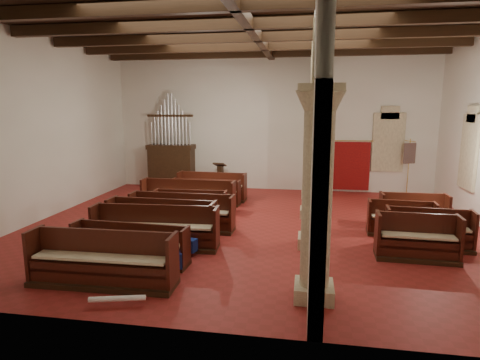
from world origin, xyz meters
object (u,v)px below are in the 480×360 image
object	(u,v)px
aisle_pew_0	(417,244)
processional_banner	(408,177)
pipe_organ	(171,158)
lectern	(220,178)
nave_pew_0	(103,268)

from	to	relation	value
aisle_pew_0	processional_banner	bearing A→B (deg)	81.05
pipe_organ	aisle_pew_0	distance (m)	11.60
lectern	pipe_organ	bearing A→B (deg)	-172.95
pipe_organ	lectern	distance (m)	2.45
processional_banner	nave_pew_0	bearing A→B (deg)	-151.20
pipe_organ	lectern	size ratio (longest dim) A/B	3.47
nave_pew_0	aisle_pew_0	size ratio (longest dim) A/B	1.60
pipe_organ	nave_pew_0	distance (m)	10.35
lectern	aisle_pew_0	world-z (taller)	lectern
lectern	aisle_pew_0	size ratio (longest dim) A/B	0.65
processional_banner	nave_pew_0	size ratio (longest dim) A/B	0.77
aisle_pew_0	pipe_organ	bearing A→B (deg)	141.87
processional_banner	nave_pew_0	distance (m)	13.09
pipe_organ	aisle_pew_0	world-z (taller)	pipe_organ
aisle_pew_0	lectern	bearing A→B (deg)	133.64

